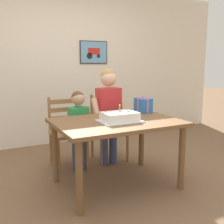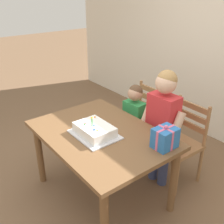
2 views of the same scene
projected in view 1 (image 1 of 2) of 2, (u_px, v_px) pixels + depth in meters
ground_plane at (116, 185)px, 3.16m from camera, size 20.00×20.00×0.00m
back_wall at (62, 66)px, 4.66m from camera, size 6.40×0.11×2.60m
dining_table at (117, 129)px, 3.05m from camera, size 1.34×0.96×0.75m
birthday_cake at (120, 117)px, 2.96m from camera, size 0.44×0.34×0.19m
gift_box_red_large at (143, 105)px, 3.50m from camera, size 0.16×0.21×0.21m
chair_left at (67, 132)px, 3.67m from camera, size 0.42×0.42×0.92m
chair_right at (108, 127)px, 3.94m from camera, size 0.43×0.43×0.92m
child_older at (109, 107)px, 3.66m from camera, size 0.47×0.27×1.29m
child_younger at (79, 123)px, 3.50m from camera, size 0.38×0.23×1.02m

